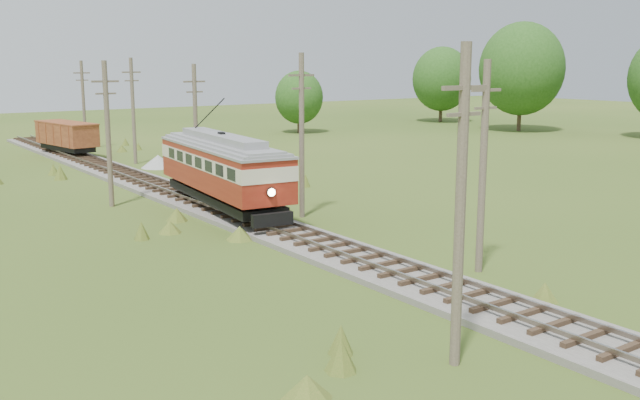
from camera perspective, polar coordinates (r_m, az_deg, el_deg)
railbed_main at (r=40.68m, az=-7.54°, el=-0.90°), size 3.60×96.00×0.57m
streetcar at (r=40.49m, az=-7.82°, el=2.73°), size 4.44×13.30×6.02m
gondola at (r=69.19m, az=-19.60°, el=4.91°), size 3.81×8.21×2.62m
gravel_pile at (r=59.89m, az=-12.67°, el=3.00°), size 2.89×3.06×1.05m
utility_pole_r_2 at (r=29.28m, az=12.91°, el=2.74°), size 1.60×0.30×8.60m
utility_pole_r_3 at (r=39.05m, az=-1.47°, el=5.29°), size 1.60×0.30×9.00m
utility_pole_r_4 at (r=50.30m, az=-9.92°, el=6.04°), size 1.60×0.30×8.40m
utility_pole_r_5 at (r=62.41m, az=-14.72°, el=6.99°), size 1.60×0.30×8.90m
utility_pole_r_6 at (r=74.67m, az=-18.39°, el=7.30°), size 1.60×0.30×8.70m
utility_pole_l_a at (r=19.80m, az=11.17°, el=-0.42°), size 1.60×0.30×9.00m
utility_pole_l_b at (r=43.82m, az=-16.60°, el=5.18°), size 1.60×0.30×8.60m
tree_right_4 at (r=93.55m, az=15.84°, el=10.06°), size 10.50×10.50×13.53m
tree_right_5 at (r=105.86m, az=9.71°, el=9.52°), size 8.40×8.40×10.82m
tree_mid_b at (r=87.94m, az=-1.68°, el=8.21°), size 5.88×5.88×7.57m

